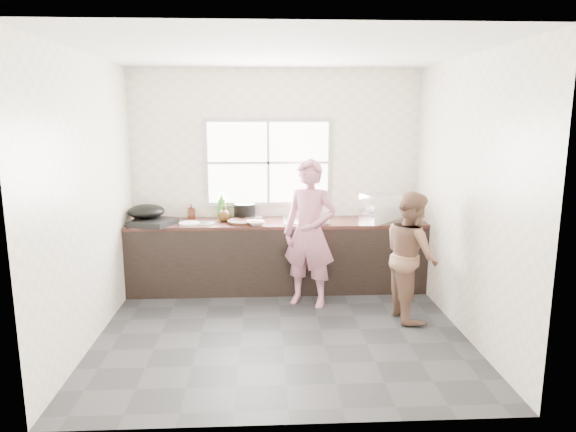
{
  "coord_description": "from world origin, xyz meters",
  "views": [
    {
      "loc": [
        -0.18,
        -4.85,
        2.14
      ],
      "look_at": [
        0.1,
        0.65,
        1.05
      ],
      "focal_mm": 32.0,
      "sensor_mm": 36.0,
      "label": 1
    }
  ],
  "objects_px": {
    "pot_lid_left": "(188,223)",
    "bowl_crabs": "(309,218)",
    "person_side": "(411,255)",
    "black_pot": "(245,211)",
    "pot_lid_right": "(206,223)",
    "bowl_mince": "(256,223)",
    "bottle_brown_short": "(224,214)",
    "bowl_held": "(322,222)",
    "plate_food": "(189,223)",
    "wok": "(146,211)",
    "cutting_board": "(243,222)",
    "dish_rack": "(382,208)",
    "bottle_brown_tall": "(191,212)",
    "glass_jar": "(220,214)",
    "burner": "(153,222)",
    "bottle_green": "(222,205)",
    "woman": "(310,238)"
  },
  "relations": [
    {
      "from": "black_pot",
      "to": "bottle_green",
      "type": "xyz_separation_m",
      "value": [
        -0.29,
        0.07,
        0.07
      ]
    },
    {
      "from": "black_pot",
      "to": "pot_lid_left",
      "type": "relative_size",
      "value": 1.19
    },
    {
      "from": "bowl_crabs",
      "to": "plate_food",
      "type": "bearing_deg",
      "value": -173.63
    },
    {
      "from": "bowl_held",
      "to": "pot_lid_left",
      "type": "bearing_deg",
      "value": 175.6
    },
    {
      "from": "black_pot",
      "to": "person_side",
      "type": "bearing_deg",
      "value": -32.86
    },
    {
      "from": "glass_jar",
      "to": "pot_lid_right",
      "type": "bearing_deg",
      "value": -115.16
    },
    {
      "from": "bottle_green",
      "to": "wok",
      "type": "relative_size",
      "value": 0.76
    },
    {
      "from": "plate_food",
      "to": "wok",
      "type": "bearing_deg",
      "value": 170.5
    },
    {
      "from": "glass_jar",
      "to": "burner",
      "type": "relative_size",
      "value": 0.22
    },
    {
      "from": "bowl_held",
      "to": "pot_lid_right",
      "type": "height_order",
      "value": "bowl_held"
    },
    {
      "from": "plate_food",
      "to": "bottle_brown_tall",
      "type": "relative_size",
      "value": 1.46
    },
    {
      "from": "bottle_brown_tall",
      "to": "black_pot",
      "type": "bearing_deg",
      "value": -6.03
    },
    {
      "from": "bowl_held",
      "to": "plate_food",
      "type": "height_order",
      "value": "bowl_held"
    },
    {
      "from": "bottle_green",
      "to": "pot_lid_left",
      "type": "height_order",
      "value": "bottle_green"
    },
    {
      "from": "dish_rack",
      "to": "pot_lid_right",
      "type": "distance_m",
      "value": 2.14
    },
    {
      "from": "black_pot",
      "to": "pot_lid_right",
      "type": "relative_size",
      "value": 1.11
    },
    {
      "from": "woman",
      "to": "bottle_brown_tall",
      "type": "distance_m",
      "value": 1.63
    },
    {
      "from": "cutting_board",
      "to": "wok",
      "type": "relative_size",
      "value": 0.84
    },
    {
      "from": "woman",
      "to": "black_pot",
      "type": "height_order",
      "value": "woman"
    },
    {
      "from": "dish_rack",
      "to": "burner",
      "type": "bearing_deg",
      "value": 156.61
    },
    {
      "from": "black_pot",
      "to": "burner",
      "type": "xyz_separation_m",
      "value": [
        -1.07,
        -0.3,
        -0.06
      ]
    },
    {
      "from": "bowl_held",
      "to": "wok",
      "type": "xyz_separation_m",
      "value": [
        -2.1,
        0.18,
        0.11
      ]
    },
    {
      "from": "bowl_mince",
      "to": "bowl_crabs",
      "type": "xyz_separation_m",
      "value": [
        0.66,
        0.26,
        0.0
      ]
    },
    {
      "from": "black_pot",
      "to": "bottle_brown_short",
      "type": "xyz_separation_m",
      "value": [
        -0.24,
        -0.14,
        -0.01
      ]
    },
    {
      "from": "burner",
      "to": "bowl_held",
      "type": "bearing_deg",
      "value": -1.9
    },
    {
      "from": "person_side",
      "to": "bowl_mince",
      "type": "xyz_separation_m",
      "value": [
        -1.65,
        0.78,
        0.2
      ]
    },
    {
      "from": "bowl_held",
      "to": "pot_lid_left",
      "type": "relative_size",
      "value": 0.96
    },
    {
      "from": "bottle_brown_short",
      "to": "pot_lid_right",
      "type": "relative_size",
      "value": 0.74
    },
    {
      "from": "burner",
      "to": "dish_rack",
      "type": "height_order",
      "value": "dish_rack"
    },
    {
      "from": "bottle_brown_short",
      "to": "bottle_green",
      "type": "bearing_deg",
      "value": 101.77
    },
    {
      "from": "black_pot",
      "to": "pot_lid_left",
      "type": "xyz_separation_m",
      "value": [
        -0.67,
        -0.25,
        -0.09
      ]
    },
    {
      "from": "pot_lid_left",
      "to": "black_pot",
      "type": "bearing_deg",
      "value": 20.18
    },
    {
      "from": "black_pot",
      "to": "wok",
      "type": "height_order",
      "value": "wok"
    },
    {
      "from": "black_pot",
      "to": "dish_rack",
      "type": "relative_size",
      "value": 0.59
    },
    {
      "from": "pot_lid_left",
      "to": "bowl_crabs",
      "type": "bearing_deg",
      "value": 5.23
    },
    {
      "from": "bowl_crabs",
      "to": "bottle_brown_tall",
      "type": "distance_m",
      "value": 1.48
    },
    {
      "from": "person_side",
      "to": "black_pot",
      "type": "relative_size",
      "value": 5.13
    },
    {
      "from": "bottle_brown_short",
      "to": "pot_lid_left",
      "type": "relative_size",
      "value": 0.8
    },
    {
      "from": "bowl_held",
      "to": "black_pot",
      "type": "relative_size",
      "value": 0.8
    },
    {
      "from": "bottle_brown_tall",
      "to": "wok",
      "type": "bearing_deg",
      "value": -152.87
    },
    {
      "from": "woman",
      "to": "bowl_crabs",
      "type": "relative_size",
      "value": 8.12
    },
    {
      "from": "bowl_mince",
      "to": "pot_lid_right",
      "type": "relative_size",
      "value": 0.85
    },
    {
      "from": "bottle_brown_short",
      "to": "pot_lid_left",
      "type": "height_order",
      "value": "bottle_brown_short"
    },
    {
      "from": "cutting_board",
      "to": "black_pot",
      "type": "xyz_separation_m",
      "value": [
        0.02,
        0.25,
        0.08
      ]
    },
    {
      "from": "dish_rack",
      "to": "black_pot",
      "type": "bearing_deg",
      "value": 146.81
    },
    {
      "from": "black_pot",
      "to": "plate_food",
      "type": "distance_m",
      "value": 0.71
    },
    {
      "from": "bowl_crabs",
      "to": "bottle_green",
      "type": "bearing_deg",
      "value": 170.46
    },
    {
      "from": "person_side",
      "to": "bowl_mince",
      "type": "relative_size",
      "value": 6.65
    },
    {
      "from": "bottle_brown_tall",
      "to": "glass_jar",
      "type": "height_order",
      "value": "bottle_brown_tall"
    },
    {
      "from": "plate_food",
      "to": "bottle_brown_tall",
      "type": "height_order",
      "value": "bottle_brown_tall"
    }
  ]
}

